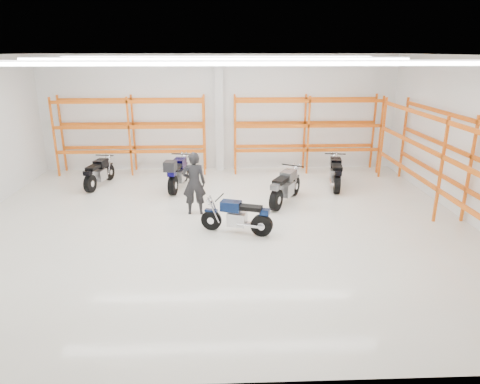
{
  "coord_description": "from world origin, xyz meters",
  "views": [
    {
      "loc": [
        0.14,
        -11.04,
        4.62
      ],
      "look_at": [
        0.6,
        0.5,
        0.78
      ],
      "focal_mm": 32.0,
      "sensor_mm": 36.0,
      "label": 1
    }
  ],
  "objects_px": {
    "motorcycle_back_b": "(177,173)",
    "motorcycle_back_c": "(285,188)",
    "motorcycle_back_a": "(98,174)",
    "structural_column": "(219,114)",
    "motorcycle_main": "(239,217)",
    "motorcycle_back_d": "(335,173)",
    "standing_man": "(194,183)"
  },
  "relations": [
    {
      "from": "motorcycle_back_b",
      "to": "structural_column",
      "type": "distance_m",
      "value": 3.41
    },
    {
      "from": "motorcycle_back_b",
      "to": "standing_man",
      "type": "height_order",
      "value": "standing_man"
    },
    {
      "from": "motorcycle_back_b",
      "to": "motorcycle_back_d",
      "type": "distance_m",
      "value": 5.54
    },
    {
      "from": "motorcycle_back_b",
      "to": "motorcycle_back_c",
      "type": "height_order",
      "value": "motorcycle_back_b"
    },
    {
      "from": "motorcycle_back_a",
      "to": "motorcycle_back_b",
      "type": "distance_m",
      "value": 2.85
    },
    {
      "from": "motorcycle_back_a",
      "to": "motorcycle_back_d",
      "type": "relative_size",
      "value": 0.93
    },
    {
      "from": "motorcycle_main",
      "to": "motorcycle_back_b",
      "type": "height_order",
      "value": "motorcycle_back_b"
    },
    {
      "from": "motorcycle_main",
      "to": "motorcycle_back_d",
      "type": "xyz_separation_m",
      "value": [
        3.53,
        3.86,
        0.06
      ]
    },
    {
      "from": "motorcycle_main",
      "to": "structural_column",
      "type": "relative_size",
      "value": 0.42
    },
    {
      "from": "standing_man",
      "to": "motorcycle_back_b",
      "type": "bearing_deg",
      "value": -74.55
    },
    {
      "from": "motorcycle_main",
      "to": "motorcycle_back_a",
      "type": "bearing_deg",
      "value": 138.46
    },
    {
      "from": "motorcycle_back_a",
      "to": "structural_column",
      "type": "xyz_separation_m",
      "value": [
        4.29,
        2.15,
        1.77
      ]
    },
    {
      "from": "motorcycle_back_a",
      "to": "motorcycle_back_c",
      "type": "xyz_separation_m",
      "value": [
        6.34,
        -2.02,
        0.04
      ]
    },
    {
      "from": "motorcycle_back_a",
      "to": "standing_man",
      "type": "height_order",
      "value": "standing_man"
    },
    {
      "from": "standing_man",
      "to": "motorcycle_back_c",
      "type": "bearing_deg",
      "value": -166.55
    },
    {
      "from": "motorcycle_main",
      "to": "motorcycle_back_c",
      "type": "distance_m",
      "value": 2.71
    },
    {
      "from": "motorcycle_back_a",
      "to": "motorcycle_back_b",
      "type": "bearing_deg",
      "value": -8.67
    },
    {
      "from": "motorcycle_main",
      "to": "motorcycle_back_c",
      "type": "height_order",
      "value": "motorcycle_back_c"
    },
    {
      "from": "motorcycle_main",
      "to": "motorcycle_back_c",
      "type": "relative_size",
      "value": 0.93
    },
    {
      "from": "motorcycle_back_d",
      "to": "motorcycle_back_a",
      "type": "bearing_deg",
      "value": 177.14
    },
    {
      "from": "motorcycle_main",
      "to": "standing_man",
      "type": "height_order",
      "value": "standing_man"
    },
    {
      "from": "motorcycle_main",
      "to": "motorcycle_back_a",
      "type": "relative_size",
      "value": 0.92
    },
    {
      "from": "motorcycle_back_a",
      "to": "structural_column",
      "type": "distance_m",
      "value": 5.11
    },
    {
      "from": "motorcycle_back_d",
      "to": "structural_column",
      "type": "height_order",
      "value": "structural_column"
    },
    {
      "from": "standing_man",
      "to": "motorcycle_main",
      "type": "bearing_deg",
      "value": 128.4
    },
    {
      "from": "motorcycle_back_a",
      "to": "motorcycle_back_c",
      "type": "distance_m",
      "value": 6.65
    },
    {
      "from": "motorcycle_main",
      "to": "standing_man",
      "type": "distance_m",
      "value": 2.01
    },
    {
      "from": "motorcycle_back_a",
      "to": "standing_man",
      "type": "bearing_deg",
      "value": -38.08
    },
    {
      "from": "motorcycle_back_b",
      "to": "motorcycle_back_c",
      "type": "bearing_deg",
      "value": -24.36
    },
    {
      "from": "standing_man",
      "to": "structural_column",
      "type": "relative_size",
      "value": 0.42
    },
    {
      "from": "motorcycle_back_c",
      "to": "structural_column",
      "type": "xyz_separation_m",
      "value": [
        -2.05,
        4.17,
        1.73
      ]
    },
    {
      "from": "motorcycle_back_a",
      "to": "structural_column",
      "type": "height_order",
      "value": "structural_column"
    }
  ]
}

